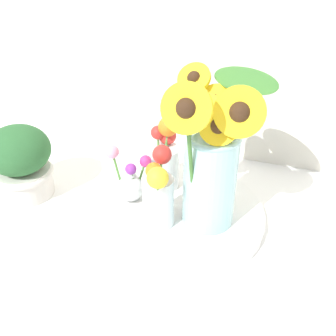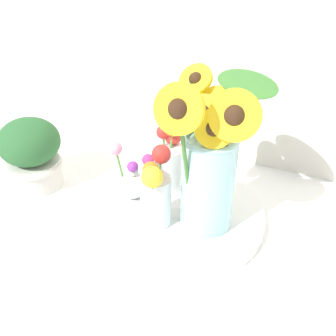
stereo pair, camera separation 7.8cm
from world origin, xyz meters
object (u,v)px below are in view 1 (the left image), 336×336
vase_bulb_right (130,181)px  vase_small_back (164,158)px  vase_small_center (158,193)px  serving_tray (168,213)px  potted_plant (21,161)px  mason_jar_sunflowers (211,161)px

vase_bulb_right → vase_small_back: bearing=56.3°
vase_small_center → vase_bulb_right: vase_small_center is taller
serving_tray → vase_small_back: 0.12m
vase_bulb_right → vase_small_back: vase_small_back is taller
serving_tray → vase_small_center: (-0.00, -0.05, 0.09)m
vase_small_back → potted_plant: bearing=-160.1°
potted_plant → serving_tray: bearing=4.1°
serving_tray → vase_small_center: bearing=-93.0°
vase_bulb_right → potted_plant: potted_plant is taller
mason_jar_sunflowers → vase_small_center: (-0.09, -0.04, -0.06)m
vase_small_center → vase_bulb_right: 0.11m
mason_jar_sunflowers → serving_tray: bearing=175.7°
serving_tray → mason_jar_sunflowers: 0.17m
serving_tray → vase_small_center: 0.10m
serving_tray → vase_small_center: size_ratio=2.51×
serving_tray → mason_jar_sunflowers: mason_jar_sunflowers is taller
vase_small_back → potted_plant: vase_small_back is taller
vase_bulb_right → potted_plant: size_ratio=0.78×
mason_jar_sunflowers → vase_small_back: 0.17m
vase_bulb_right → vase_small_back: size_ratio=0.78×
mason_jar_sunflowers → potted_plant: mason_jar_sunflowers is taller
vase_small_center → vase_small_back: (-0.04, 0.13, -0.01)m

